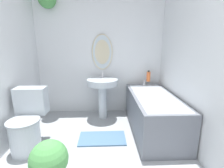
# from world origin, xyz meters

# --- Properties ---
(wall_back) EXTENTS (2.46, 0.30, 2.40)m
(wall_back) POSITION_xyz_m (-0.06, 2.74, 1.26)
(wall_back) COLOR silver
(wall_back) RESTS_ON ground_plane
(wall_right) EXTENTS (0.06, 2.84, 2.40)m
(wall_right) POSITION_xyz_m (1.20, 1.36, 1.20)
(wall_right) COLOR silver
(wall_right) RESTS_ON ground_plane
(toilet) EXTENTS (0.39, 0.57, 0.76)m
(toilet) POSITION_xyz_m (-0.91, 1.56, 0.34)
(toilet) COLOR silver
(toilet) RESTS_ON ground_plane
(pedestal_sink) EXTENTS (0.54, 0.54, 0.83)m
(pedestal_sink) POSITION_xyz_m (0.04, 2.41, 0.56)
(pedestal_sink) COLOR silver
(pedestal_sink) RESTS_ON ground_plane
(bathtub) EXTENTS (0.65, 1.46, 0.65)m
(bathtub) POSITION_xyz_m (0.83, 1.94, 0.30)
(bathtub) COLOR slate
(bathtub) RESTS_ON ground_plane
(shampoo_bottle) EXTENTS (0.07, 0.07, 0.20)m
(shampoo_bottle) POSITION_xyz_m (0.90, 2.57, 0.74)
(shampoo_bottle) COLOR #DB6633
(shampoo_bottle) RESTS_ON bathtub
(potted_plant) EXTENTS (0.35, 0.35, 0.47)m
(potted_plant) POSITION_xyz_m (-0.44, 0.92, 0.27)
(potted_plant) COLOR #47474C
(potted_plant) RESTS_ON ground_plane
(bath_mat) EXTENTS (0.66, 0.36, 0.02)m
(bath_mat) POSITION_xyz_m (0.04, 1.69, 0.01)
(bath_mat) COLOR #4C7093
(bath_mat) RESTS_ON ground_plane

